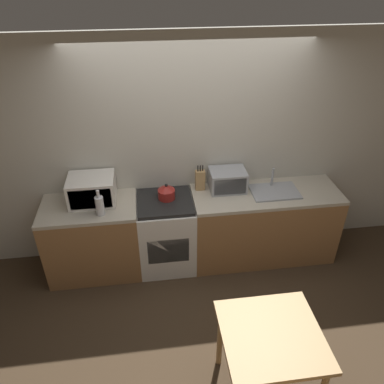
{
  "coord_description": "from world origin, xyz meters",
  "views": [
    {
      "loc": [
        -0.49,
        -2.69,
        3.2
      ],
      "look_at": [
        -0.04,
        0.63,
        1.05
      ],
      "focal_mm": 35.0,
      "sensor_mm": 36.0,
      "label": 1
    }
  ],
  "objects_px": {
    "toaster_oven": "(228,180)",
    "dining_table": "(270,343)",
    "bottle": "(100,205)",
    "microwave": "(92,190)",
    "stove_range": "(166,233)",
    "kettle": "(166,192)"
  },
  "relations": [
    {
      "from": "dining_table",
      "to": "bottle",
      "type": "bearing_deg",
      "value": 131.28
    },
    {
      "from": "microwave",
      "to": "dining_table",
      "type": "bearing_deg",
      "value": -51.16
    },
    {
      "from": "dining_table",
      "to": "microwave",
      "type": "bearing_deg",
      "value": 128.84
    },
    {
      "from": "microwave",
      "to": "stove_range",
      "type": "bearing_deg",
      "value": -7.06
    },
    {
      "from": "stove_range",
      "to": "dining_table",
      "type": "height_order",
      "value": "stove_range"
    },
    {
      "from": "bottle",
      "to": "toaster_oven",
      "type": "bearing_deg",
      "value": 12.19
    },
    {
      "from": "stove_range",
      "to": "bottle",
      "type": "distance_m",
      "value": 0.9
    },
    {
      "from": "stove_range",
      "to": "microwave",
      "type": "height_order",
      "value": "microwave"
    },
    {
      "from": "stove_range",
      "to": "kettle",
      "type": "height_order",
      "value": "kettle"
    },
    {
      "from": "toaster_oven",
      "to": "dining_table",
      "type": "relative_size",
      "value": 0.53
    },
    {
      "from": "kettle",
      "to": "dining_table",
      "type": "bearing_deg",
      "value": -69.49
    },
    {
      "from": "kettle",
      "to": "microwave",
      "type": "xyz_separation_m",
      "value": [
        -0.8,
        0.05,
        0.07
      ]
    },
    {
      "from": "bottle",
      "to": "toaster_oven",
      "type": "relative_size",
      "value": 0.72
    },
    {
      "from": "stove_range",
      "to": "toaster_oven",
      "type": "xyz_separation_m",
      "value": [
        0.73,
        0.14,
        0.57
      ]
    },
    {
      "from": "microwave",
      "to": "toaster_oven",
      "type": "height_order",
      "value": "microwave"
    },
    {
      "from": "stove_range",
      "to": "kettle",
      "type": "xyz_separation_m",
      "value": [
        0.02,
        0.05,
        0.53
      ]
    },
    {
      "from": "bottle",
      "to": "microwave",
      "type": "bearing_deg",
      "value": 110.49
    },
    {
      "from": "stove_range",
      "to": "bottle",
      "type": "xyz_separation_m",
      "value": [
        -0.68,
        -0.17,
        0.57
      ]
    },
    {
      "from": "microwave",
      "to": "dining_table",
      "type": "relative_size",
      "value": 0.64
    },
    {
      "from": "stove_range",
      "to": "dining_table",
      "type": "xyz_separation_m",
      "value": [
        0.68,
        -1.71,
        0.21
      ]
    },
    {
      "from": "kettle",
      "to": "dining_table",
      "type": "height_order",
      "value": "kettle"
    },
    {
      "from": "dining_table",
      "to": "toaster_oven",
      "type": "bearing_deg",
      "value": 88.59
    }
  ]
}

